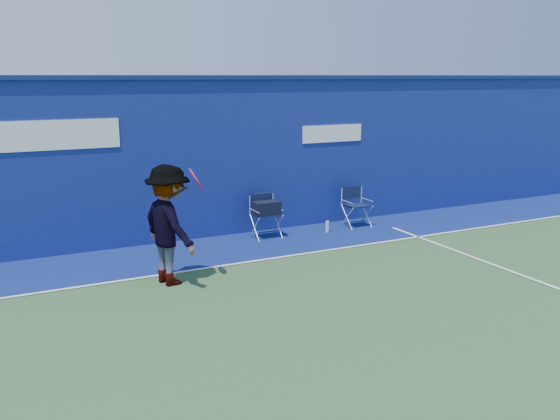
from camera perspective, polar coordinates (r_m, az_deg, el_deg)
name	(u,v)px	position (r m, az deg, el deg)	size (l,w,h in m)	color
ground	(285,351)	(6.95, 0.52, -13.39)	(80.00, 80.00, 0.00)	#31552D
stadium_wall	(159,160)	(11.23, -11.53, 4.77)	(24.00, 0.50, 3.08)	navy
out_of_bounds_strip	(180,255)	(10.52, -9.60, -4.32)	(24.00, 1.80, 0.01)	navy
court_lines	(263,330)	(7.43, -1.60, -11.48)	(24.00, 12.00, 0.01)	white
directors_chair_left	(266,220)	(11.42, -1.35, -0.94)	(0.50, 0.46, 0.84)	silver
directors_chair_right	(356,214)	(12.40, 7.36, -0.42)	(0.49, 0.44, 0.82)	silver
water_bottle	(327,227)	(11.89, 4.57, -1.62)	(0.07, 0.07, 0.24)	silver
tennis_player	(169,225)	(8.95, -10.63, -1.41)	(1.01, 1.30, 1.81)	#EA4738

